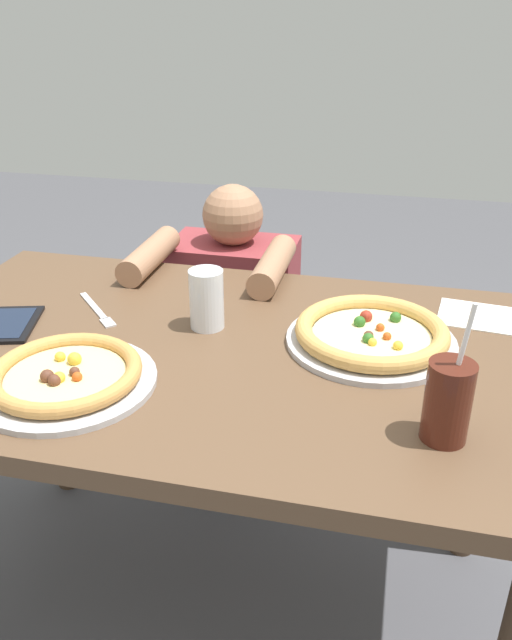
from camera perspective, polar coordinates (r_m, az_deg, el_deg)
The scene contains 9 objects.
ground_plane at distance 1.80m, azimuth -2.99°, elevation -23.77°, with size 8.00×8.00×0.00m, color #4C4C51.
dining_table at distance 1.37m, azimuth -3.62°, elevation -6.29°, with size 1.36×0.83×0.75m.
pizza_near at distance 1.22m, azimuth -16.47°, elevation -4.76°, with size 0.33×0.33×0.04m.
pizza_far at distance 1.33m, azimuth 10.17°, elevation -1.24°, with size 0.35×0.35×0.05m.
drink_cup_colored at distance 1.05m, azimuth 16.60°, elevation -6.90°, with size 0.07×0.07×0.24m.
water_cup_clear at distance 1.36m, azimuth -4.40°, elevation 1.94°, with size 0.07×0.07×0.13m.
paper_napkin at distance 1.51m, azimuth 18.86°, elevation 0.34°, with size 0.16×0.14×0.00m, color white.
fork at distance 1.49m, azimuth -13.81°, elevation 0.78°, with size 0.15×0.16×0.00m.
diner_seated at distance 2.00m, azimuth -1.94°, elevation -2.21°, with size 0.40×0.52×0.92m.
Camera 1 is at (0.34, -1.10, 1.38)m, focal length 36.19 mm.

